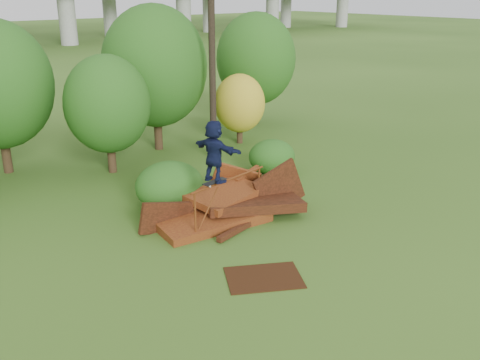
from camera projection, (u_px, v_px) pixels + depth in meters
ground at (304, 243)px, 15.67m from camera, size 240.00×240.00×0.00m
scrap_pile at (228, 206)px, 17.39m from camera, size 5.92×3.61×2.06m
grind_rail at (229, 190)px, 16.55m from camera, size 3.24×0.62×1.54m
skateboard at (215, 182)px, 15.95m from camera, size 0.88×0.37×0.09m
skater at (214, 151)px, 15.63m from camera, size 0.87×1.80×1.86m
flat_plate at (264, 277)px, 13.79m from camera, size 2.35×2.14×0.03m
tree_2 at (107, 104)px, 20.81m from camera, size 3.35×3.35×4.72m
tree_3 at (155, 67)px, 23.57m from camera, size 4.67×4.67×6.48m
tree_4 at (240, 103)px, 25.17m from camera, size 2.40×2.40×3.32m
tree_5 at (256, 59)px, 28.34m from camera, size 4.23×4.23×5.94m
shrub_left at (169, 186)px, 17.92m from camera, size 2.34×2.16×1.62m
shrub_right at (272, 156)px, 21.43m from camera, size 1.93×1.77×1.37m
utility_pole at (212, 25)px, 21.52m from camera, size 1.40×0.28×11.16m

